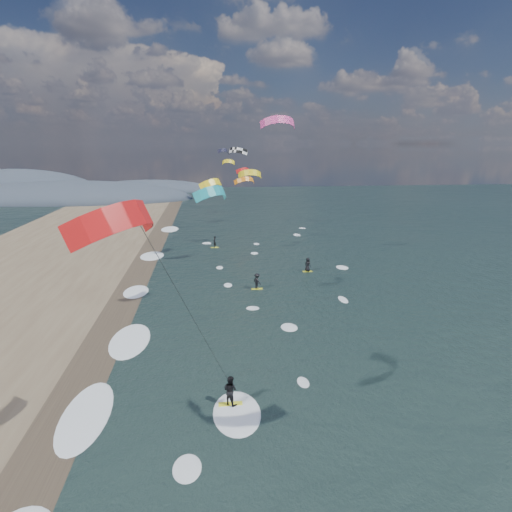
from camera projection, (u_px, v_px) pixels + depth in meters
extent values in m
plane|color=black|center=(310.00, 483.00, 18.33)|extent=(260.00, 260.00, 0.00)
cube|color=#382D23|center=(85.00, 377.00, 26.64)|extent=(3.00, 240.00, 0.00)
ellipsoid|color=#3D4756|center=(14.00, 196.00, 119.67)|extent=(48.00, 20.00, 15.00)
ellipsoid|color=#3D4756|center=(68.00, 200.00, 110.09)|extent=(64.00, 24.00, 10.00)
ellipsoid|color=#3D4756|center=(149.00, 191.00, 131.27)|extent=(40.00, 18.00, 7.00)
cube|color=#F5F72B|center=(231.00, 404.00, 23.87)|extent=(1.34, 0.41, 0.06)
imported|color=black|center=(230.00, 390.00, 23.64)|extent=(1.05, 1.03, 1.70)
ellipsoid|color=white|center=(237.00, 413.00, 23.14)|extent=(2.60, 4.20, 0.12)
cylinder|color=black|center=(193.00, 318.00, 19.14)|extent=(0.02, 0.02, 12.59)
cube|color=#F5F72B|center=(257.00, 289.00, 42.89)|extent=(1.10, 0.35, 0.05)
imported|color=black|center=(257.00, 281.00, 42.68)|extent=(1.06, 1.18, 1.59)
cube|color=#F5F72B|center=(307.00, 271.00, 48.75)|extent=(1.10, 0.35, 0.05)
imported|color=black|center=(308.00, 264.00, 48.55)|extent=(0.89, 0.91, 1.58)
cube|color=#F5F72B|center=(215.00, 247.00, 60.03)|extent=(1.10, 0.35, 0.05)
imported|color=black|center=(215.00, 242.00, 59.82)|extent=(0.53, 0.66, 1.57)
ellipsoid|color=white|center=(87.00, 415.00, 22.93)|extent=(2.40, 5.40, 0.11)
ellipsoid|color=white|center=(120.00, 341.00, 31.58)|extent=(2.40, 5.40, 0.11)
ellipsoid|color=white|center=(142.00, 292.00, 42.15)|extent=(2.40, 5.40, 0.11)
ellipsoid|color=white|center=(157.00, 256.00, 55.60)|extent=(2.40, 5.40, 0.11)
ellipsoid|color=white|center=(169.00, 229.00, 72.90)|extent=(2.40, 5.40, 0.11)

